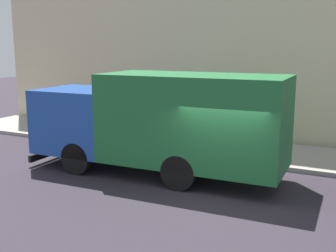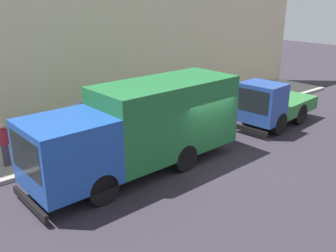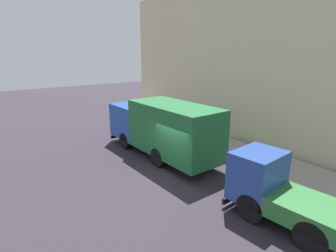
{
  "view_description": "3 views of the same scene",
  "coord_description": "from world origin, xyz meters",
  "px_view_note": "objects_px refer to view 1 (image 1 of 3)",
  "views": [
    {
      "loc": [
        -10.66,
        -3.55,
        4.17
      ],
      "look_at": [
        0.74,
        2.16,
        1.67
      ],
      "focal_mm": 44.11,
      "sensor_mm": 36.0,
      "label": 1
    },
    {
      "loc": [
        -9.68,
        10.01,
        6.32
      ],
      "look_at": [
        1.19,
        0.99,
        1.34
      ],
      "focal_mm": 39.62,
      "sensor_mm": 36.0,
      "label": 2
    },
    {
      "loc": [
        -7.75,
        -10.11,
        6.07
      ],
      "look_at": [
        1.37,
        2.64,
        1.74
      ],
      "focal_mm": 28.93,
      "sensor_mm": 36.0,
      "label": 3
    }
  ],
  "objects_px": {
    "pedestrian_standing": "(86,110)",
    "street_sign_post": "(164,116)",
    "large_utility_truck": "(159,120)",
    "pedestrian_walking": "(115,117)",
    "pedestrian_third": "(41,113)"
  },
  "relations": [
    {
      "from": "large_utility_truck",
      "to": "pedestrian_third",
      "type": "xyz_separation_m",
      "value": [
        2.63,
        7.59,
        -0.72
      ]
    },
    {
      "from": "large_utility_truck",
      "to": "pedestrian_walking",
      "type": "relative_size",
      "value": 4.97
    },
    {
      "from": "pedestrian_standing",
      "to": "street_sign_post",
      "type": "xyz_separation_m",
      "value": [
        -1.79,
        -5.14,
        0.38
      ]
    },
    {
      "from": "pedestrian_standing",
      "to": "pedestrian_third",
      "type": "bearing_deg",
      "value": -38.52
    },
    {
      "from": "large_utility_truck",
      "to": "street_sign_post",
      "type": "relative_size",
      "value": 3.87
    },
    {
      "from": "pedestrian_standing",
      "to": "street_sign_post",
      "type": "distance_m",
      "value": 5.46
    },
    {
      "from": "large_utility_truck",
      "to": "pedestrian_walking",
      "type": "distance_m",
      "value": 5.28
    },
    {
      "from": "pedestrian_standing",
      "to": "pedestrian_third",
      "type": "height_order",
      "value": "pedestrian_standing"
    },
    {
      "from": "pedestrian_third",
      "to": "street_sign_post",
      "type": "bearing_deg",
      "value": 165.94
    },
    {
      "from": "pedestrian_walking",
      "to": "street_sign_post",
      "type": "bearing_deg",
      "value": -142.71
    },
    {
      "from": "large_utility_truck",
      "to": "pedestrian_standing",
      "type": "height_order",
      "value": "large_utility_truck"
    },
    {
      "from": "pedestrian_third",
      "to": "street_sign_post",
      "type": "distance_m",
      "value": 6.46
    },
    {
      "from": "pedestrian_walking",
      "to": "street_sign_post",
      "type": "relative_size",
      "value": 0.78
    },
    {
      "from": "large_utility_truck",
      "to": "street_sign_post",
      "type": "distance_m",
      "value": 2.77
    },
    {
      "from": "street_sign_post",
      "to": "pedestrian_walking",
      "type": "bearing_deg",
      "value": 72.69
    }
  ]
}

